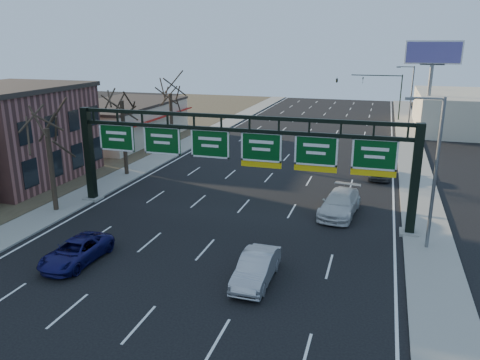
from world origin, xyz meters
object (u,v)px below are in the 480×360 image
(sign_gantry, at_px, (238,152))
(car_white_wagon, at_px, (340,203))
(car_blue_suv, at_px, (76,251))
(car_silver_sedan, at_px, (256,268))

(sign_gantry, height_order, car_white_wagon, sign_gantry)
(sign_gantry, xyz_separation_m, car_blue_suv, (-6.42, -9.66, -3.97))
(car_silver_sedan, height_order, car_white_wagon, car_white_wagon)
(car_silver_sedan, bearing_deg, car_blue_suv, -174.76)
(sign_gantry, height_order, car_silver_sedan, sign_gantry)
(car_silver_sedan, xyz_separation_m, car_white_wagon, (3.15, 11.20, 0.07))
(car_blue_suv, xyz_separation_m, car_silver_sedan, (10.18, 0.83, 0.10))
(car_silver_sedan, relative_size, car_white_wagon, 0.81)
(sign_gantry, bearing_deg, car_silver_sedan, -66.97)
(car_white_wagon, bearing_deg, car_blue_suv, -131.56)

